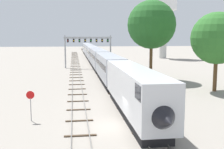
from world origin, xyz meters
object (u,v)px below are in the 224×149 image
at_px(trackside_tree_left, 217,38).
at_px(passenger_train, 95,56).
at_px(water_tower, 164,6).
at_px(trackside_tree_mid, 152,25).
at_px(stop_sign, 31,102).
at_px(signal_gantry, 88,44).

bearing_deg(trackside_tree_left, passenger_train, 109.87).
bearing_deg(passenger_train, trackside_tree_left, -70.13).
distance_m(water_tower, trackside_tree_mid, 53.47).
relative_size(water_tower, stop_sign, 8.34).
bearing_deg(passenger_train, water_tower, 38.76).
height_order(water_tower, stop_sign, water_tower).
height_order(signal_gantry, stop_sign, signal_gantry).
xyz_separation_m(water_tower, stop_sign, (-36.69, -72.38, -16.78)).
xyz_separation_m(trackside_tree_left, trackside_tree_mid, (-6.27, 11.82, 2.37)).
xyz_separation_m(signal_gantry, stop_sign, (-7.75, -44.39, -4.23)).
bearing_deg(trackside_tree_left, signal_gantry, 116.59).
distance_m(passenger_train, signal_gantry, 7.77).
relative_size(signal_gantry, water_tower, 0.50).
bearing_deg(stop_sign, water_tower, 63.12).
bearing_deg(trackside_tree_mid, signal_gantry, 115.84).
xyz_separation_m(signal_gantry, water_tower, (28.94, 27.99, 12.55)).
distance_m(passenger_train, stop_sign, 51.93).
xyz_separation_m(signal_gantry, trackside_tree_left, (16.63, -33.22, 1.56)).
bearing_deg(signal_gantry, passenger_train, 71.08).
relative_size(water_tower, trackside_tree_mid, 1.66).
height_order(passenger_train, trackside_tree_mid, trackside_tree_mid).
bearing_deg(signal_gantry, trackside_tree_mid, -64.16).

